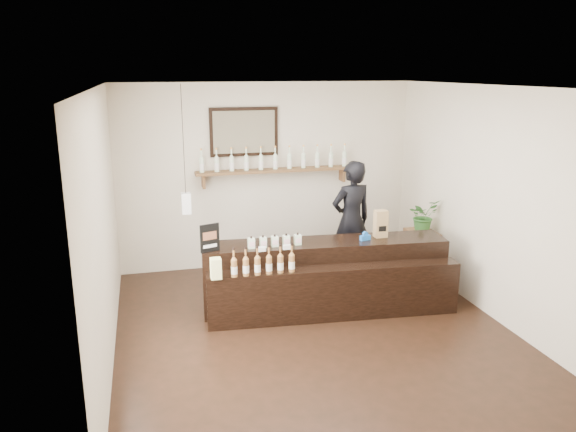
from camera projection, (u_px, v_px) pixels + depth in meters
The scene contains 10 objects.
ground at pixel (314, 331), 6.58m from camera, with size 5.00×5.00×0.00m, color black.
room_shell at pixel (316, 189), 6.15m from camera, with size 5.00×5.00×5.00m.
back_wall_decor at pixel (259, 154), 8.32m from camera, with size 2.66×0.96×1.69m.
counter at pixel (327, 278), 7.11m from camera, with size 3.14×1.08×1.02m.
promo_sign at pixel (210, 238), 6.65m from camera, with size 0.24×0.10×0.34m.
paper_bag at pixel (381, 224), 7.24m from camera, with size 0.16×0.13×0.35m.
tape_dispenser at pixel (365, 237), 7.14m from camera, with size 0.14×0.08×0.11m.
side_cabinet at pixel (421, 255), 8.14m from camera, with size 0.36×0.50×0.72m.
potted_plant at pixel (423, 216), 7.99m from camera, with size 0.42×0.36×0.47m, color #316628.
shopkeeper at pixel (351, 213), 8.03m from camera, with size 0.72×0.47×1.96m, color black.
Camera 1 is at (-1.80, -5.76, 2.98)m, focal length 35.00 mm.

